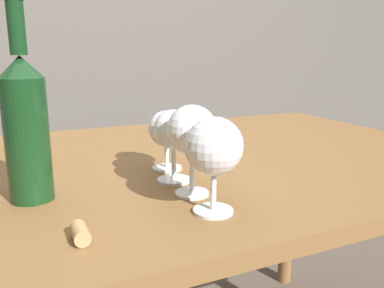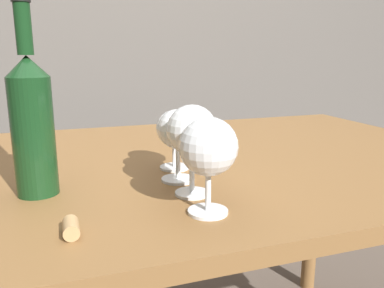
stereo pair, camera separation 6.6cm
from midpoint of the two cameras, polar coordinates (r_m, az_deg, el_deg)
The scene contains 7 objects.
dining_table at distance 0.94m, azimuth -0.10°, elevation -6.70°, with size 1.49×0.90×0.72m.
wine_glass_pinot at distance 0.58m, azimuth 5.66°, elevation -0.67°, with size 0.09×0.09×0.15m.
wine_glass_rose at distance 0.66m, azimuth 2.88°, elevation 1.81°, with size 0.09×0.09×0.16m.
wine_glass_empty at distance 0.74m, azimuth 0.48°, elevation 1.77°, with size 0.07×0.07×0.14m.
wine_glass_cabernet at distance 0.82m, azimuth -0.28°, elevation 2.09°, with size 0.08×0.08×0.13m.
wine_bottle at distance 0.70m, azimuth -19.70°, elevation 3.00°, with size 0.07×0.07×0.33m.
cork at distance 0.55m, azimuth -13.86°, elevation -11.79°, with size 0.02×0.02×0.04m, color tan.
Camera 2 is at (-0.26, -0.85, 0.96)m, focal length 36.80 mm.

